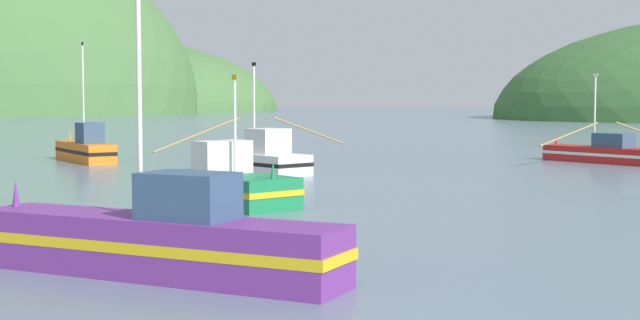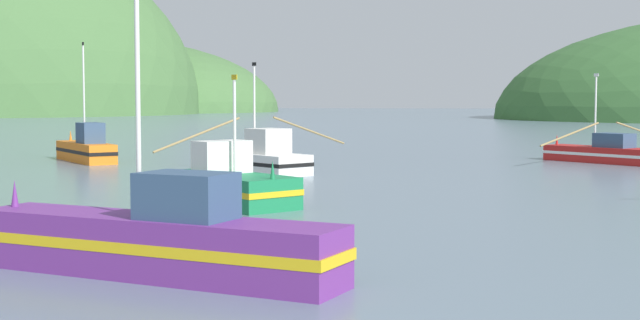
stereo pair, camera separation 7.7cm
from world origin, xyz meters
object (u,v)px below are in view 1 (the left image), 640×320
object	(u,v)px
fishing_boat_purple	(159,241)
fishing_boat_green	(228,185)
fishing_boat_orange	(86,149)
fishing_boat_white	(258,159)
fishing_boat_red	(607,153)

from	to	relation	value
fishing_boat_purple	fishing_boat_green	distance (m)	14.40
fishing_boat_orange	fishing_boat_green	xyz separation A→B (m)	(14.19, -22.20, -0.05)
fishing_boat_white	fishing_boat_green	size ratio (longest dim) A/B	1.57
fishing_boat_red	fishing_boat_green	xyz separation A→B (m)	(-19.87, -24.63, 0.14)
fishing_boat_purple	fishing_boat_green	world-z (taller)	fishing_boat_purple
fishing_boat_orange	fishing_boat_green	distance (m)	26.35
fishing_boat_purple	fishing_boat_green	size ratio (longest dim) A/B	1.55
fishing_boat_green	fishing_boat_red	bearing A→B (deg)	95.31
fishing_boat_purple	fishing_boat_orange	size ratio (longest dim) A/B	1.25
fishing_boat_green	fishing_boat_white	bearing A→B (deg)	139.36
fishing_boat_white	fishing_boat_orange	world-z (taller)	fishing_boat_orange
fishing_boat_red	fishing_boat_purple	bearing A→B (deg)	110.93
fishing_boat_white	fishing_boat_orange	bearing A→B (deg)	12.17
fishing_boat_white	fishing_boat_red	xyz separation A→B (m)	(21.19, 9.93, -0.15)
fishing_boat_white	fishing_boat_red	bearing A→B (deg)	-112.45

